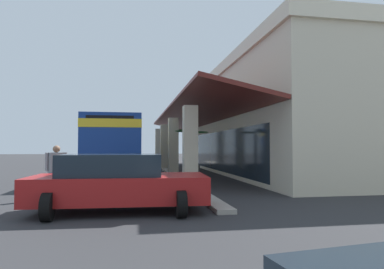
{
  "coord_description": "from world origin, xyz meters",
  "views": [
    {
      "loc": [
        20.81,
        2.21,
        1.66
      ],
      "look_at": [
        5.29,
        4.93,
        2.24
      ],
      "focal_mm": 31.28,
      "sensor_mm": 36.0,
      "label": 1
    }
  ],
  "objects": [
    {
      "name": "ground",
      "position": [
        0.0,
        8.0,
        0.0
      ],
      "size": [
        120.0,
        120.0,
        0.0
      ],
      "primitive_type": "plane",
      "color": "#2D2D30"
    },
    {
      "name": "potted_palm",
      "position": [
        2.09,
        5.43,
        0.71
      ],
      "size": [
        1.73,
        1.98,
        2.7
      ],
      "color": "#4C4742",
      "rests_on": "ground"
    },
    {
      "name": "pedestrian",
      "position": [
        9.43,
        -0.24,
        0.96
      ],
      "size": [
        0.48,
        0.62,
        1.71
      ],
      "color": "navy",
      "rests_on": "ground"
    },
    {
      "name": "parked_sedan_red",
      "position": [
        12.05,
        1.81,
        0.75
      ],
      "size": [
        2.59,
        4.49,
        1.47
      ],
      "color": "maroon",
      "rests_on": "ground"
    },
    {
      "name": "transit_bus",
      "position": [
        1.11,
        1.26,
        1.85
      ],
      "size": [
        11.22,
        2.87,
        3.34
      ],
      "color": "navy",
      "rests_on": "ground"
    },
    {
      "name": "curb_strip",
      "position": [
        -1.0,
        4.48,
        0.06
      ],
      "size": [
        27.74,
        0.5,
        0.12
      ],
      "primitive_type": "cube",
      "color": "#9E998E",
      "rests_on": "ground"
    },
    {
      "name": "plaza_building",
      "position": [
        -1.0,
        14.1,
        3.31
      ],
      "size": [
        23.41,
        16.98,
        6.6
      ],
      "color": "beige",
      "rests_on": "ground"
    }
  ]
}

